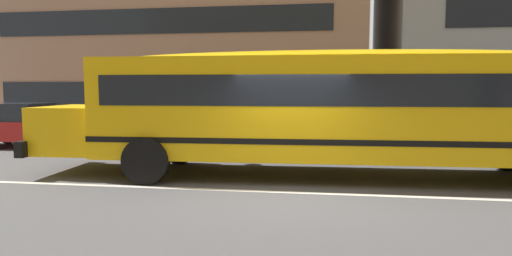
{
  "coord_description": "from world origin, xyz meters",
  "views": [
    {
      "loc": [
        0.62,
        -8.85,
        2.21
      ],
      "look_at": [
        -0.85,
        0.9,
        1.27
      ],
      "focal_mm": 29.93,
      "sensor_mm": 36.0,
      "label": 1
    }
  ],
  "objects": [
    {
      "name": "ground_plane",
      "position": [
        0.0,
        0.0,
        0.0
      ],
      "size": [
        400.0,
        400.0,
        0.0
      ],
      "primitive_type": "plane",
      "color": "#4C4C4F"
    },
    {
      "name": "sidewalk_far",
      "position": [
        0.0,
        7.85,
        0.01
      ],
      "size": [
        120.0,
        3.0,
        0.01
      ],
      "primitive_type": "cube",
      "color": "gray",
      "rests_on": "ground_plane"
    },
    {
      "name": "lane_centreline",
      "position": [
        0.0,
        0.0,
        0.0
      ],
      "size": [
        110.0,
        0.16,
        0.01
      ],
      "primitive_type": "cube",
      "color": "silver",
      "rests_on": "ground_plane"
    },
    {
      "name": "school_bus",
      "position": [
        0.88,
        1.8,
        1.84
      ],
      "size": [
        13.97,
        3.34,
        3.1
      ],
      "rotation": [
        0.0,
        0.0,
        3.18
      ],
      "color": "yellow",
      "rests_on": "ground_plane"
    },
    {
      "name": "parked_car_red_far_corner",
      "position": [
        -10.37,
        5.39,
        0.84
      ],
      "size": [
        3.94,
        1.95,
        1.64
      ],
      "rotation": [
        0.0,
        0.0,
        -0.02
      ],
      "color": "maroon",
      "rests_on": "ground_plane"
    }
  ]
}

